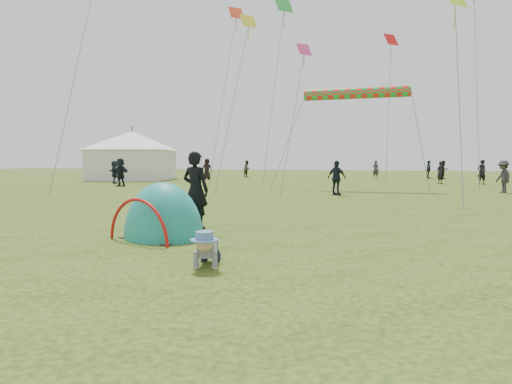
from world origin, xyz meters
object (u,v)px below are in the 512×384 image
(event_marquee, at_px, (132,154))
(standing_adult, at_px, (196,190))
(crawling_toddler, at_px, (207,248))
(popup_tent, at_px, (164,238))

(event_marquee, bearing_deg, standing_adult, -68.17)
(crawling_toddler, height_order, event_marquee, event_marquee)
(standing_adult, distance_m, event_marquee, 28.78)
(crawling_toddler, relative_size, event_marquee, 0.12)
(event_marquee, bearing_deg, crawling_toddler, -69.17)
(popup_tent, distance_m, standing_adult, 1.74)
(crawling_toddler, height_order, popup_tent, popup_tent)
(crawling_toddler, bearing_deg, popup_tent, 117.07)
(crawling_toddler, distance_m, event_marquee, 32.82)
(popup_tent, height_order, standing_adult, standing_adult)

